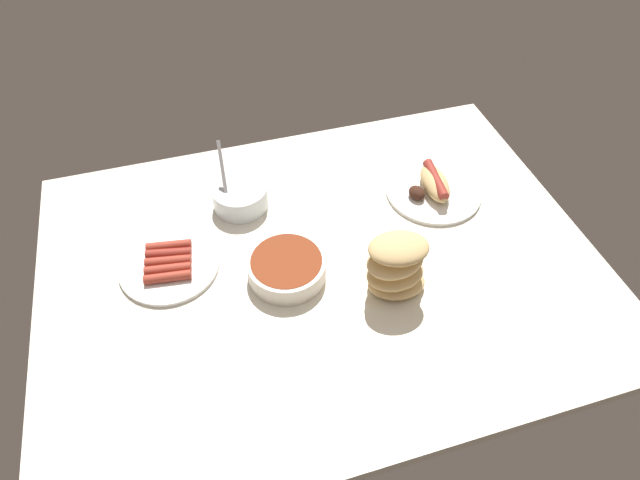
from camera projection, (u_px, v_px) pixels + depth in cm
name	position (u px, v px, depth cm)	size (l,w,h in cm)	color
ground_plane	(321.00, 266.00, 118.25)	(120.00, 90.00, 3.00)	silver
plate_sausages	(169.00, 264.00, 115.43)	(21.54, 21.54, 3.02)	white
bowl_chili	(287.00, 267.00, 112.68)	(16.70, 16.70, 4.87)	white
bread_stack	(396.00, 266.00, 106.99)	(14.32, 10.96, 14.40)	#DBB77A
plate_hotdog_assembled	(433.00, 188.00, 130.34)	(23.26, 23.26, 5.61)	white
bowl_coleslaw	(240.00, 195.00, 126.55)	(13.10, 13.10, 15.56)	silver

